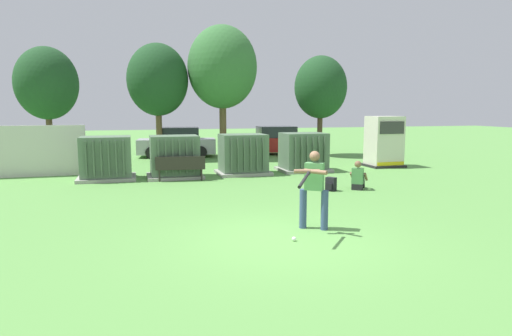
{
  "coord_description": "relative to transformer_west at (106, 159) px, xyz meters",
  "views": [
    {
      "loc": [
        -2.96,
        -8.23,
        2.66
      ],
      "look_at": [
        0.34,
        3.5,
        1.0
      ],
      "focal_mm": 30.85,
      "sensor_mm": 36.0,
      "label": 1
    }
  ],
  "objects": [
    {
      "name": "ground_plane",
      "position": [
        3.94,
        -9.0,
        -0.79
      ],
      "size": [
        96.0,
        96.0,
        0.0
      ],
      "primitive_type": "plane",
      "color": "#5B9947"
    },
    {
      "name": "fence_panel",
      "position": [
        -3.24,
        1.5,
        0.21
      ],
      "size": [
        4.8,
        0.12,
        2.0
      ],
      "primitive_type": "cube",
      "color": "beige",
      "rests_on": "ground"
    },
    {
      "name": "transformer_west",
      "position": [
        0.0,
        0.0,
        0.0
      ],
      "size": [
        2.1,
        1.7,
        1.62
      ],
      "color": "#9E9B93",
      "rests_on": "ground"
    },
    {
      "name": "transformer_mid_west",
      "position": [
        2.51,
        -0.2,
        0.0
      ],
      "size": [
        2.1,
        1.7,
        1.62
      ],
      "color": "#9E9B93",
      "rests_on": "ground"
    },
    {
      "name": "transformer_mid_east",
      "position": [
        5.27,
        -0.02,
        0.0
      ],
      "size": [
        2.1,
        1.7,
        1.62
      ],
      "color": "#9E9B93",
      "rests_on": "ground"
    },
    {
      "name": "transformer_east",
      "position": [
        7.97,
        0.15,
        0.0
      ],
      "size": [
        2.1,
        1.7,
        1.62
      ],
      "color": "#9E9B93",
      "rests_on": "ground"
    },
    {
      "name": "generator_enclosure",
      "position": [
        12.05,
        0.49,
        0.35
      ],
      "size": [
        1.6,
        1.4,
        2.3
      ],
      "color": "#262626",
      "rests_on": "ground"
    },
    {
      "name": "park_bench",
      "position": [
        2.64,
        -1.08,
        -0.25
      ],
      "size": [
        1.83,
        0.6,
        0.92
      ],
      "color": "#2D2823",
      "rests_on": "ground"
    },
    {
      "name": "batter",
      "position": [
        4.75,
        -8.48,
        0.19
      ],
      "size": [
        1.14,
        1.46,
        1.74
      ],
      "color": "#384C75",
      "rests_on": "ground"
    },
    {
      "name": "sports_ball",
      "position": [
        4.05,
        -9.18,
        -0.74
      ],
      "size": [
        0.09,
        0.09,
        0.09
      ],
      "primitive_type": "sphere",
      "color": "white",
      "rests_on": "ground"
    },
    {
      "name": "seated_spectator",
      "position": [
        8.1,
        -4.37,
        -0.41
      ],
      "size": [
        0.71,
        0.76,
        0.96
      ],
      "color": "black",
      "rests_on": "ground"
    },
    {
      "name": "backpack",
      "position": [
        7.12,
        -4.37,
        -0.57
      ],
      "size": [
        0.37,
        0.38,
        0.44
      ],
      "color": "black",
      "rests_on": "ground"
    },
    {
      "name": "tree_left",
      "position": [
        -2.89,
        6.08,
        3.04
      ],
      "size": [
        2.92,
        2.92,
        5.58
      ],
      "color": "brown",
      "rests_on": "ground"
    },
    {
      "name": "tree_center_left",
      "position": [
        2.33,
        6.37,
        3.31
      ],
      "size": [
        3.13,
        3.13,
        5.98
      ],
      "color": "brown",
      "rests_on": "ground"
    },
    {
      "name": "tree_center_right",
      "position": [
        5.66,
        5.97,
        3.99
      ],
      "size": [
        3.65,
        3.65,
        6.97
      ],
      "color": "brown",
      "rests_on": "ground"
    },
    {
      "name": "tree_right",
      "position": [
        11.12,
        5.59,
        3.01
      ],
      "size": [
        2.9,
        2.9,
        5.54
      ],
      "color": "#4C3828",
      "rests_on": "ground"
    },
    {
      "name": "parked_car_leftmost",
      "position": [
        3.35,
        7.25,
        -0.04
      ],
      "size": [
        4.38,
        2.31,
        1.62
      ],
      "color": "#B2B2B7",
      "rests_on": "ground"
    },
    {
      "name": "parked_car_left_of_center",
      "position": [
        8.93,
        7.09,
        -0.04
      ],
      "size": [
        4.29,
        2.11,
        1.62
      ],
      "color": "maroon",
      "rests_on": "ground"
    }
  ]
}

